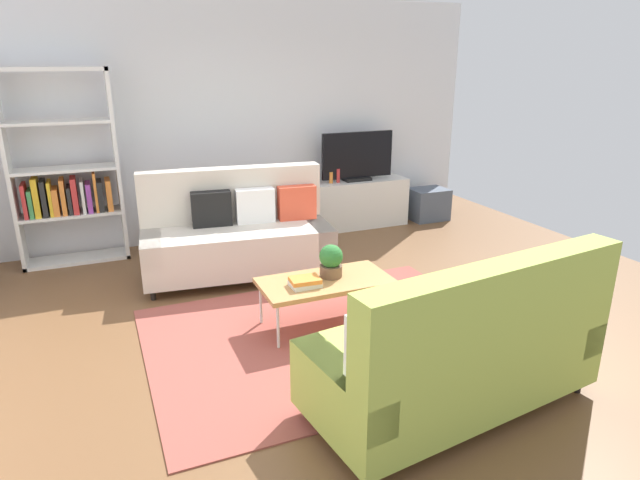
{
  "coord_description": "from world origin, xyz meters",
  "views": [
    {
      "loc": [
        -1.7,
        -3.9,
        2.17
      ],
      "look_at": [
        0.07,
        0.29,
        0.65
      ],
      "focal_mm": 30.37,
      "sensor_mm": 36.0,
      "label": 1
    }
  ],
  "objects_px": {
    "table_book_0": "(305,284)",
    "bottle_0": "(331,178)",
    "couch_beige": "(238,234)",
    "storage_trunk": "(428,204)",
    "vase_0": "(315,178)",
    "bottle_1": "(338,176)",
    "tv_console": "(356,203)",
    "potted_plant": "(331,261)",
    "bookshelf": "(66,179)",
    "tv": "(357,157)",
    "couch_green": "(458,350)",
    "coffee_table": "(325,283)"
  },
  "relations": [
    {
      "from": "couch_green",
      "to": "bookshelf",
      "type": "bearing_deg",
      "value": 112.62
    },
    {
      "from": "tv",
      "to": "bookshelf",
      "type": "distance_m",
      "value": 3.51
    },
    {
      "from": "bottle_0",
      "to": "storage_trunk",
      "type": "bearing_deg",
      "value": -2.31
    },
    {
      "from": "couch_beige",
      "to": "table_book_0",
      "type": "xyz_separation_m",
      "value": [
        0.17,
        -1.48,
        -0.01
      ]
    },
    {
      "from": "couch_beige",
      "to": "bottle_0",
      "type": "xyz_separation_m",
      "value": [
        1.53,
        1.06,
        0.26
      ]
    },
    {
      "from": "tv_console",
      "to": "potted_plant",
      "type": "distance_m",
      "value": 2.88
    },
    {
      "from": "bookshelf",
      "to": "vase_0",
      "type": "distance_m",
      "value": 2.94
    },
    {
      "from": "coffee_table",
      "to": "bottle_1",
      "type": "xyz_separation_m",
      "value": [
        1.25,
        2.48,
        0.34
      ]
    },
    {
      "from": "couch_beige",
      "to": "storage_trunk",
      "type": "distance_m",
      "value": 3.19
    },
    {
      "from": "couch_green",
      "to": "table_book_0",
      "type": "bearing_deg",
      "value": 102.92
    },
    {
      "from": "tv_console",
      "to": "storage_trunk",
      "type": "distance_m",
      "value": 1.11
    },
    {
      "from": "tv_console",
      "to": "storage_trunk",
      "type": "height_order",
      "value": "tv_console"
    },
    {
      "from": "table_book_0",
      "to": "vase_0",
      "type": "xyz_separation_m",
      "value": [
        1.16,
        2.63,
        0.27
      ]
    },
    {
      "from": "bookshelf",
      "to": "table_book_0",
      "type": "height_order",
      "value": "bookshelf"
    },
    {
      "from": "couch_beige",
      "to": "couch_green",
      "type": "bearing_deg",
      "value": 109.54
    },
    {
      "from": "storage_trunk",
      "to": "potted_plant",
      "type": "height_order",
      "value": "potted_plant"
    },
    {
      "from": "table_book_0",
      "to": "vase_0",
      "type": "bearing_deg",
      "value": 66.1
    },
    {
      "from": "coffee_table",
      "to": "tv_console",
      "type": "relative_size",
      "value": 0.79
    },
    {
      "from": "tv_console",
      "to": "vase_0",
      "type": "bearing_deg",
      "value": 175.07
    },
    {
      "from": "couch_beige",
      "to": "tv",
      "type": "xyz_separation_m",
      "value": [
        1.92,
        1.08,
        0.5
      ]
    },
    {
      "from": "vase_0",
      "to": "bottle_1",
      "type": "xyz_separation_m",
      "value": [
        0.29,
        -0.09,
        0.02
      ]
    },
    {
      "from": "bookshelf",
      "to": "bottle_0",
      "type": "relative_size",
      "value": 14.27
    },
    {
      "from": "coffee_table",
      "to": "couch_green",
      "type": "bearing_deg",
      "value": -78.42
    },
    {
      "from": "table_book_0",
      "to": "bottle_1",
      "type": "distance_m",
      "value": 2.94
    },
    {
      "from": "potted_plant",
      "to": "bottle_0",
      "type": "distance_m",
      "value": 2.66
    },
    {
      "from": "bottle_1",
      "to": "storage_trunk",
      "type": "bearing_deg",
      "value": -2.48
    },
    {
      "from": "couch_beige",
      "to": "bookshelf",
      "type": "distance_m",
      "value": 2.0
    },
    {
      "from": "bookshelf",
      "to": "tv",
      "type": "bearing_deg",
      "value": -0.65
    },
    {
      "from": "vase_0",
      "to": "bottle_1",
      "type": "bearing_deg",
      "value": -16.98
    },
    {
      "from": "potted_plant",
      "to": "vase_0",
      "type": "relative_size",
      "value": 2.03
    },
    {
      "from": "couch_beige",
      "to": "bottle_1",
      "type": "distance_m",
      "value": 1.96
    },
    {
      "from": "vase_0",
      "to": "bottle_0",
      "type": "xyz_separation_m",
      "value": [
        0.19,
        -0.09,
        0.0
      ]
    },
    {
      "from": "tv_console",
      "to": "potted_plant",
      "type": "xyz_separation_m",
      "value": [
        -1.47,
        -2.47,
        0.24
      ]
    },
    {
      "from": "couch_beige",
      "to": "potted_plant",
      "type": "bearing_deg",
      "value": 114.55
    },
    {
      "from": "tv_console",
      "to": "bottle_0",
      "type": "height_order",
      "value": "bottle_0"
    },
    {
      "from": "couch_beige",
      "to": "storage_trunk",
      "type": "bearing_deg",
      "value": -155.48
    },
    {
      "from": "table_book_0",
      "to": "bottle_1",
      "type": "relative_size",
      "value": 1.33
    },
    {
      "from": "couch_beige",
      "to": "bookshelf",
      "type": "height_order",
      "value": "bookshelf"
    },
    {
      "from": "tv_console",
      "to": "vase_0",
      "type": "xyz_separation_m",
      "value": [
        -0.58,
        0.05,
        0.39
      ]
    },
    {
      "from": "tv_console",
      "to": "table_book_0",
      "type": "bearing_deg",
      "value": -124.09
    },
    {
      "from": "tv",
      "to": "bottle_0",
      "type": "height_order",
      "value": "tv"
    },
    {
      "from": "tv_console",
      "to": "bookshelf",
      "type": "xyz_separation_m",
      "value": [
        -3.51,
        0.02,
        0.62
      ]
    },
    {
      "from": "table_book_0",
      "to": "bottle_0",
      "type": "bearing_deg",
      "value": 61.86
    },
    {
      "from": "coffee_table",
      "to": "bottle_0",
      "type": "xyz_separation_m",
      "value": [
        1.15,
        2.48,
        0.32
      ]
    },
    {
      "from": "couch_beige",
      "to": "potted_plant",
      "type": "relative_size",
      "value": 7.02
    },
    {
      "from": "table_book_0",
      "to": "vase_0",
      "type": "height_order",
      "value": "vase_0"
    },
    {
      "from": "potted_plant",
      "to": "table_book_0",
      "type": "relative_size",
      "value": 1.18
    },
    {
      "from": "vase_0",
      "to": "tv",
      "type": "bearing_deg",
      "value": -6.88
    },
    {
      "from": "tv_console",
      "to": "tv",
      "type": "xyz_separation_m",
      "value": [
        -0.0,
        -0.02,
        0.63
      ]
    },
    {
      "from": "bookshelf",
      "to": "couch_green",
      "type": "bearing_deg",
      "value": -60.28
    }
  ]
}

